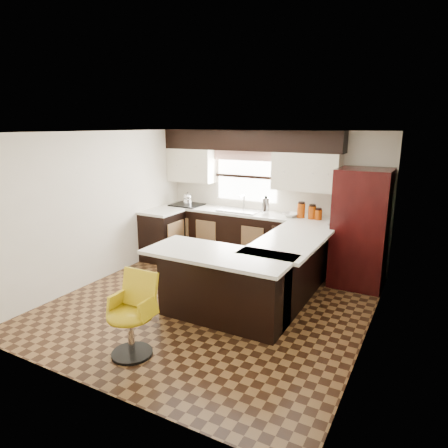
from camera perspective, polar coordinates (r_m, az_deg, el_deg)
The scene contains 30 objects.
floor at distance 5.85m, azimuth -1.74°, elevation -11.24°, with size 4.40×4.40×0.00m, color #49301A.
ceiling at distance 5.29m, azimuth -1.94°, elevation 12.99°, with size 4.40×4.40×0.00m, color silver.
wall_back at distance 7.39m, azimuth 6.81°, elevation 3.84°, with size 4.40×4.40×0.00m, color beige.
wall_front at distance 3.80m, azimuth -18.93°, elevation -6.73°, with size 4.40×4.40×0.00m, color beige.
wall_left at distance 6.73m, azimuth -17.49°, elevation 2.28°, with size 4.40×4.40×0.00m, color beige.
wall_right at distance 4.78m, azimuth 20.50°, elevation -2.62°, with size 4.40×4.40×0.00m, color beige.
base_cab_back at distance 7.46m, azimuth 2.58°, elevation -1.88°, with size 3.30×0.60×0.90m, color black.
base_cab_left at distance 7.61m, azimuth -8.78°, elevation -1.72°, with size 0.60×0.70×0.90m, color black.
counter_back at distance 7.35m, azimuth 2.62°, elevation 1.66°, with size 3.30×0.60×0.04m, color silver.
counter_left at distance 7.50m, azimuth -8.91°, elevation 1.76°, with size 0.60×0.70×0.04m, color silver.
soffit at distance 7.27m, azimuth 3.53°, elevation 11.84°, with size 3.40×0.35×0.36m, color black.
upper_cab_left at distance 7.90m, azimuth -4.65°, elevation 8.36°, with size 0.94×0.35×0.64m, color beige.
upper_cab_right at distance 6.93m, azimuth 11.66°, elevation 7.32°, with size 1.14×0.35×0.64m, color beige.
window_pane at distance 7.51m, azimuth 3.26°, elevation 6.78°, with size 1.20×0.02×0.90m, color white.
valance at distance 7.44m, azimuth 3.17°, elevation 9.73°, with size 1.30×0.06×0.18m, color #D19B93.
sink at distance 7.34m, azimuth 2.20°, elevation 1.96°, with size 0.75×0.45×0.03m, color #B2B2B7.
dishwasher at distance 6.85m, azimuth 9.08°, elevation -3.69°, with size 0.58×0.03×0.78m, color black.
cooktop at distance 7.91m, azimuth -5.30°, elevation 2.76°, with size 0.58×0.50×0.03m, color black.
peninsula_long at distance 5.85m, azimuth 9.05°, elevation -6.61°, with size 0.60×1.95×0.90m, color black.
peninsula_return at distance 5.22m, azimuth -0.13°, elevation -9.05°, with size 1.65×0.60×0.90m, color black.
counter_pen_long at distance 5.69m, azimuth 9.71°, elevation -2.23°, with size 0.84×1.95×0.04m, color silver.
counter_pen_return at distance 4.98m, azimuth -0.83°, elevation -4.36°, with size 1.89×0.84×0.04m, color silver.
refrigerator at distance 6.57m, azimuth 18.95°, elevation -0.57°, with size 0.79×0.76×1.85m, color black.
bar_chair at distance 4.57m, azimuth -13.31°, elevation -12.72°, with size 0.50×0.50×0.93m, color gold, non-canonical shape.
kettle at distance 7.87m, azimuth -5.19°, elevation 3.69°, with size 0.18×0.18×0.24m, color silver, non-canonical shape.
percolator at distance 7.13m, azimuth 5.97°, elevation 2.59°, with size 0.13×0.13×0.29m, color silver.
mixing_bowl at distance 6.99m, azimuth 9.54°, elevation 1.30°, with size 0.27×0.27×0.07m, color white.
canister_large at distance 6.94m, azimuth 10.95°, elevation 1.89°, with size 0.14×0.14×0.24m, color #953805.
canister_med at distance 6.89m, azimuth 12.47°, elevation 1.61°, with size 0.13×0.13×0.22m, color #953805.
canister_small at distance 6.87m, azimuth 13.31°, elevation 1.30°, with size 0.13×0.13×0.16m, color #953805.
Camera 1 is at (2.67, -4.56, 2.50)m, focal length 32.00 mm.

